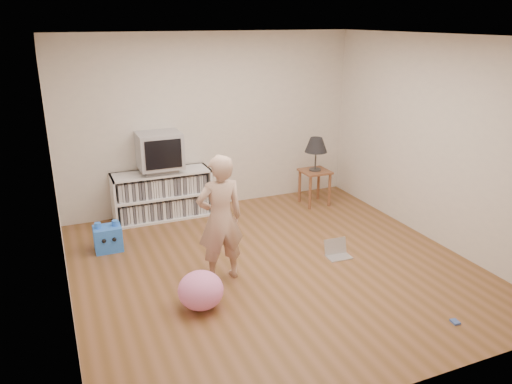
{
  "coord_description": "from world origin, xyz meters",
  "views": [
    {
      "loc": [
        -2.24,
        -4.76,
        2.78
      ],
      "look_at": [
        -0.05,
        0.4,
        0.81
      ],
      "focal_mm": 35.0,
      "sensor_mm": 36.0,
      "label": 1
    }
  ],
  "objects": [
    {
      "name": "playing_cards",
      "position": [
        1.13,
        -1.73,
        0.01
      ],
      "size": [
        0.08,
        0.1,
        0.02
      ],
      "primitive_type": "cube",
      "rotation": [
        0.0,
        0.0,
        -0.13
      ],
      "color": "#405EAC",
      "rests_on": "ground"
    },
    {
      "name": "crt_tv",
      "position": [
        -0.84,
        2.02,
        1.02
      ],
      "size": [
        0.6,
        0.53,
        0.5
      ],
      "color": "#9F9FA4",
      "rests_on": "dvd_deck"
    },
    {
      "name": "plush_pink",
      "position": [
        -1.04,
        -0.51,
        0.2
      ],
      "size": [
        0.61,
        0.61,
        0.39
      ],
      "primitive_type": "ellipsoid",
      "rotation": [
        0.0,
        0.0,
        0.44
      ],
      "color": "pink",
      "rests_on": "ground"
    },
    {
      "name": "walls",
      "position": [
        0.0,
        0.0,
        1.3
      ],
      "size": [
        4.52,
        4.52,
        2.6
      ],
      "color": "silver",
      "rests_on": "ground"
    },
    {
      "name": "laptop",
      "position": [
        0.84,
        -0.05,
        0.06
      ],
      "size": [
        0.31,
        0.25,
        0.2
      ],
      "rotation": [
        0.0,
        0.0,
        -0.06
      ],
      "color": "silver",
      "rests_on": "ground"
    },
    {
      "name": "person",
      "position": [
        -0.65,
        -0.02,
        0.72
      ],
      "size": [
        0.53,
        0.35,
        1.44
      ],
      "primitive_type": "imported",
      "rotation": [
        0.0,
        0.0,
        3.15
      ],
      "color": "tan",
      "rests_on": "ground"
    },
    {
      "name": "side_table",
      "position": [
        1.47,
        1.65,
        0.42
      ],
      "size": [
        0.42,
        0.42,
        0.55
      ],
      "color": "brown",
      "rests_on": "ground"
    },
    {
      "name": "dvd_deck",
      "position": [
        -0.84,
        2.02,
        0.73
      ],
      "size": [
        0.45,
        0.35,
        0.07
      ],
      "primitive_type": "cube",
      "color": "gray",
      "rests_on": "media_unit"
    },
    {
      "name": "table_lamp",
      "position": [
        1.47,
        1.65,
        0.94
      ],
      "size": [
        0.34,
        0.34,
        0.52
      ],
      "color": "#333333",
      "rests_on": "side_table"
    },
    {
      "name": "ceiling",
      "position": [
        0.0,
        0.0,
        2.6
      ],
      "size": [
        4.5,
        4.5,
        0.01
      ],
      "primitive_type": "cube",
      "color": "white",
      "rests_on": "walls"
    },
    {
      "name": "plush_blue",
      "position": [
        -1.73,
        1.21,
        0.17
      ],
      "size": [
        0.34,
        0.3,
        0.39
      ],
      "rotation": [
        0.0,
        0.0,
        -0.01
      ],
      "color": "#2A74FF",
      "rests_on": "ground"
    },
    {
      "name": "media_unit",
      "position": [
        -0.84,
        2.04,
        0.35
      ],
      "size": [
        1.4,
        0.45,
        0.7
      ],
      "color": "white",
      "rests_on": "ground"
    },
    {
      "name": "ground",
      "position": [
        0.0,
        0.0,
        0.0
      ],
      "size": [
        4.5,
        4.5,
        0.0
      ],
      "primitive_type": "plane",
      "color": "brown",
      "rests_on": "ground"
    }
  ]
}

